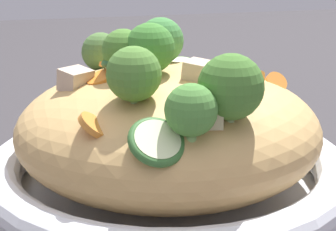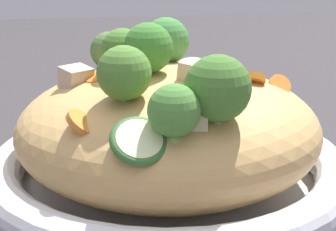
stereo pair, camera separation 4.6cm
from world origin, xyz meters
name	(u,v)px [view 2 (the right image)]	position (x,y,z in m)	size (l,w,h in m)	color
ground_plane	(168,199)	(0.00, 0.00, 0.00)	(3.00, 3.00, 0.00)	#333033
serving_bowl	(168,173)	(0.00, 0.00, 0.03)	(0.34, 0.34, 0.05)	white
noodle_heap	(168,127)	(0.00, 0.00, 0.07)	(0.27, 0.27, 0.11)	tan
broccoli_florets	(155,64)	(0.02, -0.02, 0.14)	(0.25, 0.12, 0.07)	#98BB7B
carrot_coins	(176,85)	(0.02, 0.00, 0.12)	(0.15, 0.20, 0.03)	orange
zucchini_slices	(152,82)	(-0.01, -0.01, 0.11)	(0.26, 0.14, 0.05)	beige
chicken_chunks	(158,81)	(0.03, -0.01, 0.12)	(0.18, 0.14, 0.04)	#D1B295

